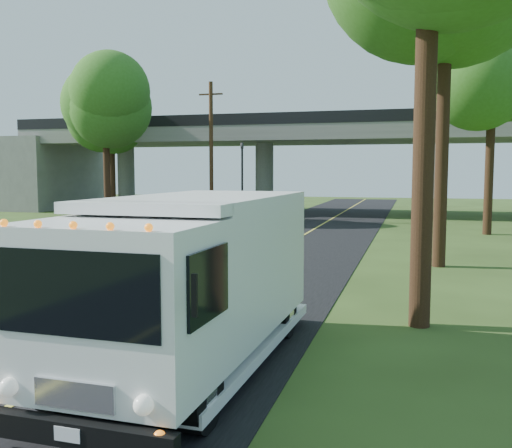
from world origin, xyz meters
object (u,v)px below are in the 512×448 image
at_px(tree_right_far, 498,69).
at_px(pedestrian, 148,233).
at_px(tree_left_far, 113,115).
at_px(utility_pole, 211,150).
at_px(tree_left_lot, 107,98).
at_px(traffic_signal, 242,172).
at_px(red_sedan, 166,218).
at_px(step_van, 191,277).

xyz_separation_m(tree_right_far, pedestrian, (-14.00, -10.66, -7.50)).
xyz_separation_m(tree_left_far, pedestrian, (12.00, -18.66, -6.65)).
height_order(utility_pole, pedestrian, utility_pole).
height_order(tree_left_lot, pedestrian, tree_left_lot).
xyz_separation_m(tree_right_far, tree_left_lot, (-23.00, 2.00, -0.40)).
relative_size(traffic_signal, utility_pole, 0.58).
bearing_deg(red_sedan, traffic_signal, -22.55).
bearing_deg(pedestrian, step_van, 130.44).
relative_size(tree_left_lot, pedestrian, 6.54).
relative_size(utility_pole, step_van, 1.31).
xyz_separation_m(step_van, pedestrian, (-6.63, 11.88, -0.74)).
relative_size(utility_pole, tree_left_lot, 0.86).
height_order(tree_right_far, red_sedan, tree_right_far).
distance_m(utility_pole, tree_right_far, 17.61).
xyz_separation_m(red_sedan, pedestrian, (3.26, -8.91, 0.20)).
relative_size(utility_pole, red_sedan, 2.18).
bearing_deg(tree_right_far, tree_left_lot, 175.03).
xyz_separation_m(traffic_signal, tree_right_far, (15.21, -6.16, 5.10)).
bearing_deg(tree_left_far, utility_pole, -22.43).
bearing_deg(pedestrian, tree_left_lot, -43.35).
bearing_deg(traffic_signal, pedestrian, -85.92).
bearing_deg(traffic_signal, tree_right_far, -22.07).
bearing_deg(tree_left_lot, tree_right_far, -4.97).
height_order(traffic_signal, red_sedan, traffic_signal).
height_order(traffic_signal, tree_right_far, tree_right_far).
xyz_separation_m(tree_left_lot, step_van, (15.63, -24.54, -6.36)).
height_order(tree_left_far, step_van, tree_left_far).
xyz_separation_m(tree_left_lot, pedestrian, (9.00, -12.66, -7.10)).
bearing_deg(step_van, utility_pole, 110.78).
xyz_separation_m(tree_right_far, tree_left_far, (-26.00, 8.00, -0.85)).
xyz_separation_m(tree_left_far, step_van, (18.63, -30.54, -5.90)).
bearing_deg(tree_left_lot, utility_pole, 18.97).
distance_m(tree_right_far, tree_left_far, 27.22).
bearing_deg(pedestrian, tree_right_far, -131.46).
relative_size(traffic_signal, tree_left_far, 0.53).
bearing_deg(tree_left_lot, red_sedan, -33.17).
height_order(utility_pole, tree_left_lot, tree_left_lot).
bearing_deg(utility_pole, traffic_signal, 53.13).
distance_m(traffic_signal, tree_left_lot, 10.01).
distance_m(step_van, pedestrian, 13.62).
bearing_deg(tree_left_far, red_sedan, -48.14).
relative_size(traffic_signal, tree_left_lot, 0.50).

